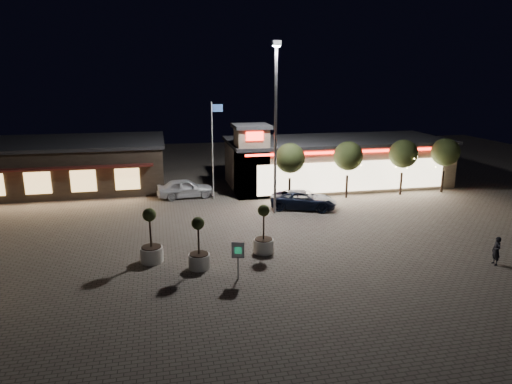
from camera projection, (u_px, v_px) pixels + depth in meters
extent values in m
plane|color=#645C51|center=(276.00, 255.00, 26.31)|extent=(90.00, 90.00, 0.00)
cube|color=tan|center=(336.00, 163.00, 42.97)|extent=(20.00, 8.00, 4.00)
cube|color=#262628|center=(337.00, 140.00, 42.43)|extent=(20.40, 8.40, 0.30)
cube|color=beige|center=(353.00, 176.00, 39.24)|extent=(17.00, 0.12, 2.60)
cube|color=red|center=(355.00, 152.00, 38.67)|extent=(19.00, 0.10, 0.18)
cube|color=tan|center=(251.00, 163.00, 38.43)|extent=(2.60, 2.60, 5.80)
cube|color=#262628|center=(251.00, 126.00, 37.66)|extent=(3.00, 3.00, 0.30)
cube|color=red|center=(255.00, 136.00, 36.54)|extent=(1.40, 0.10, 0.70)
cube|color=#382D23|center=(74.00, 165.00, 41.89)|extent=(16.00, 10.00, 4.00)
cube|color=#262628|center=(72.00, 142.00, 41.35)|extent=(16.40, 10.40, 0.30)
cube|color=#591E19|center=(62.00, 168.00, 36.58)|extent=(14.40, 0.80, 0.15)
cube|color=#F1BD6C|center=(38.00, 183.00, 36.81)|extent=(2.00, 0.12, 1.80)
cube|color=#F1BD6C|center=(83.00, 181.00, 37.52)|extent=(2.00, 0.12, 1.80)
cube|color=#F1BD6C|center=(127.00, 179.00, 38.23)|extent=(2.00, 0.12, 1.80)
cylinder|color=gray|center=(276.00, 133.00, 32.77)|extent=(0.20, 0.20, 12.00)
cube|color=gray|center=(277.00, 43.00, 31.21)|extent=(0.60, 0.40, 0.35)
cube|color=white|center=(277.00, 46.00, 31.26)|extent=(0.45, 0.30, 0.08)
cylinder|color=white|center=(213.00, 152.00, 37.20)|extent=(0.10, 0.10, 8.00)
cube|color=#284C95|center=(217.00, 108.00, 36.41)|extent=(0.90, 0.04, 0.60)
cylinder|color=#332319|center=(289.00, 190.00, 37.29)|extent=(0.20, 0.20, 1.92)
sphere|color=#2D3819|center=(290.00, 158.00, 36.63)|extent=(2.42, 2.42, 2.42)
cylinder|color=#332319|center=(347.00, 187.00, 38.30)|extent=(0.20, 0.20, 1.92)
sphere|color=#2D3819|center=(348.00, 156.00, 37.64)|extent=(2.42, 2.42, 2.42)
cylinder|color=#332319|center=(401.00, 184.00, 39.31)|extent=(0.20, 0.20, 1.92)
sphere|color=#2D3819|center=(403.00, 154.00, 38.65)|extent=(2.42, 2.42, 2.42)
cylinder|color=#332319|center=(442.00, 181.00, 40.12)|extent=(0.20, 0.20, 1.92)
sphere|color=#2D3819|center=(445.00, 152.00, 39.47)|extent=(2.42, 2.42, 2.42)
imported|color=black|center=(304.00, 200.00, 35.27)|extent=(5.57, 4.00, 1.41)
imported|color=silver|center=(185.00, 188.00, 38.42)|extent=(4.84, 2.21, 1.61)
imported|color=black|center=(496.00, 251.00, 24.87)|extent=(0.44, 0.62, 1.59)
cylinder|color=silver|center=(152.00, 254.00, 25.34)|extent=(1.26, 1.26, 0.84)
cylinder|color=black|center=(151.00, 247.00, 25.23)|extent=(1.09, 1.09, 0.06)
cylinder|color=#332319|center=(150.00, 230.00, 24.98)|extent=(0.11, 0.11, 1.89)
sphere|color=#2D3819|center=(149.00, 215.00, 24.76)|extent=(0.74, 0.74, 0.74)
cylinder|color=silver|center=(199.00, 261.00, 24.51)|extent=(1.17, 1.17, 0.78)
cylinder|color=black|center=(199.00, 254.00, 24.41)|extent=(1.01, 1.01, 0.06)
cylinder|color=#332319|center=(198.00, 238.00, 24.18)|extent=(0.10, 0.10, 1.75)
sphere|color=#2D3819|center=(198.00, 223.00, 23.97)|extent=(0.68, 0.68, 0.68)
cylinder|color=silver|center=(264.00, 246.00, 26.67)|extent=(1.18, 1.18, 0.79)
cylinder|color=black|center=(264.00, 239.00, 26.57)|extent=(1.03, 1.03, 0.06)
cylinder|color=#332319|center=(264.00, 224.00, 26.34)|extent=(0.10, 0.10, 1.77)
sphere|color=#2D3819|center=(264.00, 210.00, 26.12)|extent=(0.69, 0.69, 0.69)
cylinder|color=gray|center=(238.00, 268.00, 23.20)|extent=(0.08, 0.08, 1.20)
cube|color=white|center=(238.00, 250.00, 22.96)|extent=(0.64, 0.24, 0.85)
cube|color=#1CA962|center=(238.00, 250.00, 22.92)|extent=(0.34, 0.12, 0.35)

